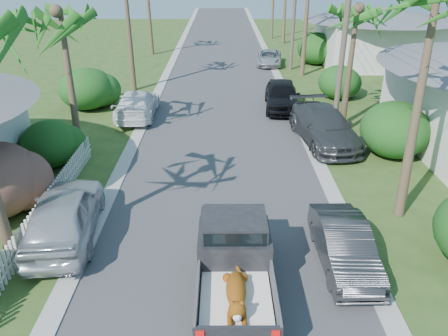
{
  "coord_description": "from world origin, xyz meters",
  "views": [
    {
      "loc": [
        0.04,
        -7.37,
        8.25
      ],
      "look_at": [
        0.1,
        6.75,
        1.4
      ],
      "focal_mm": 35.0,
      "sensor_mm": 36.0,
      "label": 1
    }
  ],
  "objects_px": {
    "palm_l_b": "(59,12)",
    "utility_pole_c": "(294,10)",
    "parked_car_rf": "(282,95)",
    "parked_car_rn": "(344,246)",
    "parked_car_rm": "(324,127)",
    "parked_car_lf": "(137,104)",
    "utility_pole_b": "(343,45)",
    "parked_car_ln": "(65,214)",
    "pickup_truck": "(234,256)",
    "parked_car_rd": "(269,58)",
    "house_right_far": "(377,38)",
    "palm_r_b": "(357,9)"
  },
  "relations": [
    {
      "from": "house_right_far",
      "to": "utility_pole_c",
      "type": "height_order",
      "value": "utility_pole_c"
    },
    {
      "from": "utility_pole_b",
      "to": "parked_car_ln",
      "type": "bearing_deg",
      "value": -141.41
    },
    {
      "from": "utility_pole_c",
      "to": "parked_car_lf",
      "type": "bearing_deg",
      "value": -131.82
    },
    {
      "from": "parked_car_rf",
      "to": "house_right_far",
      "type": "bearing_deg",
      "value": 56.34
    },
    {
      "from": "parked_car_rn",
      "to": "parked_car_lf",
      "type": "xyz_separation_m",
      "value": [
        -8.37,
        13.35,
        0.09
      ]
    },
    {
      "from": "parked_car_rn",
      "to": "parked_car_ln",
      "type": "relative_size",
      "value": 0.8
    },
    {
      "from": "parked_car_lf",
      "to": "utility_pole_b",
      "type": "height_order",
      "value": "utility_pole_b"
    },
    {
      "from": "pickup_truck",
      "to": "palm_l_b",
      "type": "distance_m",
      "value": 13.22
    },
    {
      "from": "parked_car_rn",
      "to": "parked_car_rm",
      "type": "height_order",
      "value": "parked_car_rm"
    },
    {
      "from": "parked_car_rf",
      "to": "palm_l_b",
      "type": "height_order",
      "value": "palm_l_b"
    },
    {
      "from": "parked_car_rn",
      "to": "parked_car_rf",
      "type": "xyz_separation_m",
      "value": [
        0.0,
        14.78,
        0.17
      ]
    },
    {
      "from": "parked_car_lf",
      "to": "utility_pole_b",
      "type": "xyz_separation_m",
      "value": [
        10.37,
        -3.41,
        3.86
      ]
    },
    {
      "from": "house_right_far",
      "to": "parked_car_lf",
      "type": "bearing_deg",
      "value": -142.59
    },
    {
      "from": "parked_car_rd",
      "to": "parked_car_lf",
      "type": "relative_size",
      "value": 0.84
    },
    {
      "from": "parked_car_rn",
      "to": "palm_l_b",
      "type": "relative_size",
      "value": 0.54
    },
    {
      "from": "pickup_truck",
      "to": "palm_l_b",
      "type": "relative_size",
      "value": 0.69
    },
    {
      "from": "house_right_far",
      "to": "utility_pole_c",
      "type": "xyz_separation_m",
      "value": [
        -7.4,
        -2.0,
        2.48
      ]
    },
    {
      "from": "palm_l_b",
      "to": "utility_pole_b",
      "type": "bearing_deg",
      "value": 4.61
    },
    {
      "from": "house_right_far",
      "to": "parked_car_rn",
      "type": "bearing_deg",
      "value": -109.24
    },
    {
      "from": "parked_car_rd",
      "to": "palm_r_b",
      "type": "relative_size",
      "value": 0.6
    },
    {
      "from": "parked_car_rd",
      "to": "parked_car_ln",
      "type": "bearing_deg",
      "value": -103.19
    },
    {
      "from": "palm_l_b",
      "to": "utility_pole_b",
      "type": "xyz_separation_m",
      "value": [
        12.4,
        1.0,
        -1.55
      ]
    },
    {
      "from": "pickup_truck",
      "to": "parked_car_rd",
      "type": "relative_size",
      "value": 1.19
    },
    {
      "from": "parked_car_ln",
      "to": "house_right_far",
      "type": "height_order",
      "value": "house_right_far"
    },
    {
      "from": "palm_l_b",
      "to": "utility_pole_c",
      "type": "height_order",
      "value": "utility_pole_c"
    },
    {
      "from": "parked_car_rn",
      "to": "palm_r_b",
      "type": "distance_m",
      "value": 13.4
    },
    {
      "from": "palm_l_b",
      "to": "palm_r_b",
      "type": "bearing_deg",
      "value": 12.62
    },
    {
      "from": "parked_car_rn",
      "to": "palm_r_b",
      "type": "bearing_deg",
      "value": 75.1
    },
    {
      "from": "parked_car_ln",
      "to": "house_right_far",
      "type": "distance_m",
      "value": 31.21
    },
    {
      "from": "parked_car_rd",
      "to": "parked_car_lf",
      "type": "xyz_separation_m",
      "value": [
        -8.78,
        -13.19,
        0.14
      ]
    },
    {
      "from": "parked_car_rf",
      "to": "house_right_far",
      "type": "distance_m",
      "value": 15.43
    },
    {
      "from": "parked_car_rm",
      "to": "parked_car_lf",
      "type": "xyz_separation_m",
      "value": [
        -9.77,
        3.88,
        -0.08
      ]
    },
    {
      "from": "utility_pole_c",
      "to": "pickup_truck",
      "type": "bearing_deg",
      "value": -101.45
    },
    {
      "from": "parked_car_rf",
      "to": "house_right_far",
      "type": "xyz_separation_m",
      "value": [
        9.4,
        12.16,
        1.29
      ]
    },
    {
      "from": "pickup_truck",
      "to": "parked_car_rm",
      "type": "bearing_deg",
      "value": 65.94
    },
    {
      "from": "parked_car_rn",
      "to": "parked_car_ln",
      "type": "bearing_deg",
      "value": 169.44
    },
    {
      "from": "parked_car_ln",
      "to": "palm_r_b",
      "type": "relative_size",
      "value": 0.69
    },
    {
      "from": "parked_car_rf",
      "to": "parked_car_rd",
      "type": "xyz_separation_m",
      "value": [
        0.41,
        11.77,
        -0.23
      ]
    },
    {
      "from": "parked_car_rf",
      "to": "parked_car_ln",
      "type": "height_order",
      "value": "parked_car_ln"
    },
    {
      "from": "parked_car_ln",
      "to": "utility_pole_c",
      "type": "xyz_separation_m",
      "value": [
        10.6,
        23.46,
        3.75
      ]
    },
    {
      "from": "parked_car_rm",
      "to": "utility_pole_b",
      "type": "bearing_deg",
      "value": 29.84
    },
    {
      "from": "pickup_truck",
      "to": "utility_pole_b",
      "type": "height_order",
      "value": "utility_pole_b"
    },
    {
      "from": "pickup_truck",
      "to": "parked_car_rf",
      "type": "relative_size",
      "value": 1.05
    },
    {
      "from": "pickup_truck",
      "to": "parked_car_rf",
      "type": "distance_m",
      "value": 16.02
    },
    {
      "from": "parked_car_rf",
      "to": "pickup_truck",
      "type": "bearing_deg",
      "value": -97.62
    },
    {
      "from": "palm_l_b",
      "to": "utility_pole_b",
      "type": "relative_size",
      "value": 0.82
    },
    {
      "from": "parked_car_rn",
      "to": "parked_car_rf",
      "type": "relative_size",
      "value": 0.82
    },
    {
      "from": "palm_l_b",
      "to": "palm_r_b",
      "type": "distance_m",
      "value": 13.73
    },
    {
      "from": "palm_l_b",
      "to": "utility_pole_c",
      "type": "xyz_separation_m",
      "value": [
        12.4,
        16.0,
        -1.55
      ]
    },
    {
      "from": "palm_r_b",
      "to": "house_right_far",
      "type": "distance_m",
      "value": 16.75
    }
  ]
}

